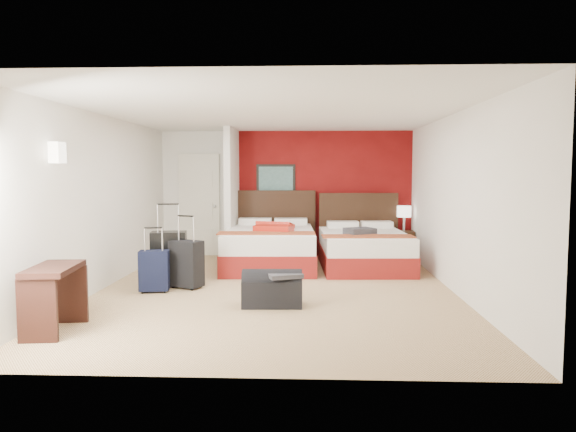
# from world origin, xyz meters

# --- Properties ---
(ground) EXTENTS (6.50, 6.50, 0.00)m
(ground) POSITION_xyz_m (0.00, 0.00, 0.00)
(ground) COLOR #D1B080
(ground) RESTS_ON ground
(room_walls) EXTENTS (5.02, 6.52, 2.50)m
(room_walls) POSITION_xyz_m (-1.40, 1.42, 1.26)
(room_walls) COLOR white
(room_walls) RESTS_ON ground
(red_accent_panel) EXTENTS (3.50, 0.04, 2.50)m
(red_accent_panel) POSITION_xyz_m (0.75, 3.23, 1.25)
(red_accent_panel) COLOR maroon
(red_accent_panel) RESTS_ON ground
(partition_wall) EXTENTS (0.12, 1.20, 2.50)m
(partition_wall) POSITION_xyz_m (-1.00, 2.61, 1.25)
(partition_wall) COLOR silver
(partition_wall) RESTS_ON ground
(entry_door) EXTENTS (0.82, 0.06, 2.05)m
(entry_door) POSITION_xyz_m (-1.75, 3.20, 1.02)
(entry_door) COLOR silver
(entry_door) RESTS_ON ground
(bed_left) EXTENTS (1.67, 2.31, 0.67)m
(bed_left) POSITION_xyz_m (-0.23, 1.90, 0.34)
(bed_left) COLOR silver
(bed_left) RESTS_ON ground
(bed_right) EXTENTS (1.57, 2.16, 0.63)m
(bed_right) POSITION_xyz_m (1.43, 1.86, 0.31)
(bed_right) COLOR silver
(bed_right) RESTS_ON ground
(red_suitcase_open) EXTENTS (0.80, 0.98, 0.11)m
(red_suitcase_open) POSITION_xyz_m (-0.13, 1.80, 0.73)
(red_suitcase_open) COLOR red
(red_suitcase_open) RESTS_ON bed_left
(jacket_bundle) EXTENTS (0.57, 0.53, 0.11)m
(jacket_bundle) POSITION_xyz_m (1.33, 1.56, 0.68)
(jacket_bundle) COLOR #3E3E43
(jacket_bundle) RESTS_ON bed_right
(nightstand) EXTENTS (0.42, 0.42, 0.55)m
(nightstand) POSITION_xyz_m (2.30, 2.87, 0.27)
(nightstand) COLOR black
(nightstand) RESTS_ON ground
(table_lamp) EXTENTS (0.28, 0.28, 0.49)m
(table_lamp) POSITION_xyz_m (2.30, 2.87, 0.79)
(table_lamp) COLOR white
(table_lamp) RESTS_ON nightstand
(suitcase_black) EXTENTS (0.55, 0.39, 0.77)m
(suitcase_black) POSITION_xyz_m (-1.62, 0.34, 0.38)
(suitcase_black) COLOR black
(suitcase_black) RESTS_ON ground
(suitcase_charcoal) EXTENTS (0.52, 0.44, 0.66)m
(suitcase_charcoal) POSITION_xyz_m (-1.30, 0.11, 0.33)
(suitcase_charcoal) COLOR black
(suitcase_charcoal) RESTS_ON ground
(suitcase_navy) EXTENTS (0.43, 0.29, 0.56)m
(suitcase_navy) POSITION_xyz_m (-1.70, -0.17, 0.28)
(suitcase_navy) COLOR black
(suitcase_navy) RESTS_ON ground
(duffel_bag) EXTENTS (0.76, 0.43, 0.38)m
(duffel_bag) POSITION_xyz_m (0.01, -0.88, 0.19)
(duffel_bag) COLOR black
(duffel_bag) RESTS_ON ground
(jacket_draped) EXTENTS (0.50, 0.47, 0.05)m
(jacket_draped) POSITION_xyz_m (0.16, -0.93, 0.41)
(jacket_draped) COLOR #3C3C41
(jacket_draped) RESTS_ON duffel_bag
(desk) EXTENTS (0.52, 0.89, 0.70)m
(desk) POSITION_xyz_m (-2.19, -2.07, 0.35)
(desk) COLOR black
(desk) RESTS_ON ground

